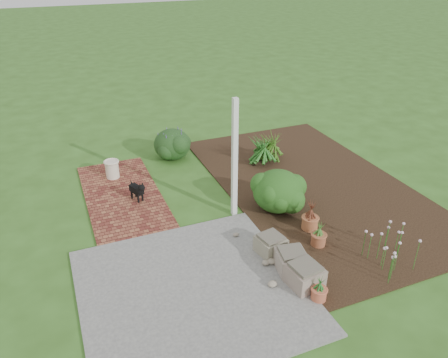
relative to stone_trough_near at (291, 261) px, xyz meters
name	(u,v)px	position (x,y,z in m)	size (l,w,h in m)	color
ground	(222,219)	(-0.48, 1.92, -0.20)	(80.00, 80.00, 0.00)	#31571B
concrete_patio	(192,290)	(-1.73, 0.17, -0.18)	(3.50, 3.50, 0.04)	#5D5D5B
brick_path	(123,195)	(-2.18, 3.67, -0.18)	(1.60, 3.50, 0.04)	#5D231D
garden_bed	(314,185)	(2.02, 2.42, -0.19)	(4.00, 7.00, 0.03)	black
veranda_post	(235,160)	(-0.18, 2.02, 1.05)	(0.10, 0.10, 2.50)	white
stone_trough_near	(291,261)	(0.00, 0.00, 0.00)	(0.49, 0.49, 0.33)	#786B5C
stone_trough_mid	(305,276)	(0.00, -0.42, 0.01)	(0.51, 0.51, 0.34)	gray
stone_trough_far	(271,245)	(-0.11, 0.55, -0.01)	(0.46, 0.46, 0.30)	#79725A
black_dog	(137,189)	(-1.91, 3.27, 0.11)	(0.29, 0.50, 0.45)	black
cream_ceramic_urn	(112,169)	(-2.23, 4.58, 0.05)	(0.31, 0.31, 0.42)	beige
evergreen_shrub	(278,190)	(0.73, 1.83, 0.27)	(1.05, 1.05, 0.89)	#183D0F
agapanthus_clump_back	(270,143)	(1.72, 4.05, 0.28)	(1.00, 1.00, 0.90)	#153C0C
agapanthus_clump_front	(262,147)	(1.40, 3.92, 0.27)	(1.00, 1.00, 0.89)	#0C420E
pink_flower_patch	(393,248)	(1.70, -0.50, 0.14)	(0.97, 0.97, 0.62)	#113D0F
terracotta_pot_bronze	(310,223)	(0.97, 0.94, -0.04)	(0.32, 0.32, 0.26)	#A15C36
terracotta_pot_small_left	(318,239)	(0.83, 0.43, -0.06)	(0.27, 0.27, 0.23)	#975333
terracotta_pot_small_right	(319,294)	(0.04, -0.79, -0.07)	(0.24, 0.24, 0.20)	#B95C3E
purple_flowering_bush	(172,144)	(-0.57, 5.17, 0.20)	(0.95, 0.95, 0.81)	black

